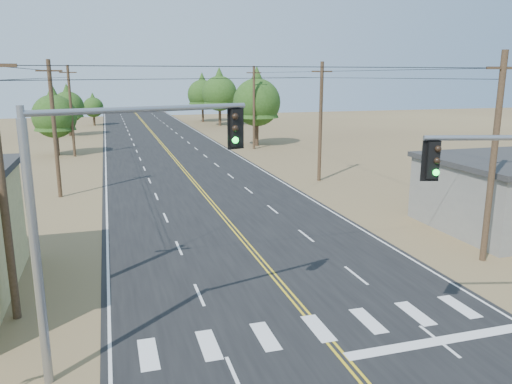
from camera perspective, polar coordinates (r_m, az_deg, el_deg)
name	(u,v)px	position (r m, az deg, el deg)	size (l,w,h in m)	color
road	(204,193)	(38.64, -6.00, -0.16)	(15.00, 200.00, 0.02)	black
utility_pole_left_near	(2,185)	(19.71, -27.06, 0.75)	(1.80, 0.30, 10.00)	#4C3826
utility_pole_left_mid	(54,128)	(39.35, -22.06, 6.74)	(1.80, 0.30, 10.00)	#4C3826
utility_pole_left_far	(71,111)	(59.23, -20.37, 8.72)	(1.80, 0.30, 10.00)	#4C3826
utility_pole_right_near	(494,157)	(25.96, 25.51, 3.58)	(1.80, 0.30, 10.00)	#4C3826
utility_pole_right_mid	(321,121)	(42.82, 7.39, 8.03)	(1.80, 0.30, 10.00)	#4C3826
utility_pole_right_far	(254,107)	(61.59, -0.24, 9.67)	(1.80, 0.30, 10.00)	#4C3826
signal_mast_left	(104,193)	(15.27, -16.98, -0.12)	(6.73, 2.19, 8.11)	gray
tree_left_near	(54,112)	(60.61, -22.10, 8.48)	(4.83, 4.83, 8.06)	#3F2D1E
tree_left_mid	(68,104)	(80.55, -20.72, 9.40)	(4.67, 4.67, 7.78)	#3F2D1E
tree_left_far	(93,105)	(96.03, -18.12, 9.41)	(3.59, 3.59, 5.98)	#3F2D1E
tree_right_near	(257,97)	(64.54, 0.09, 10.76)	(6.05, 6.05, 10.08)	#3F2D1E
tree_right_mid	(219,90)	(91.63, -4.20, 11.57)	(6.26, 6.26, 10.43)	#3F2D1E
tree_right_far	(202,92)	(99.54, -6.16, 11.35)	(5.73, 5.73, 9.55)	#3F2D1E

